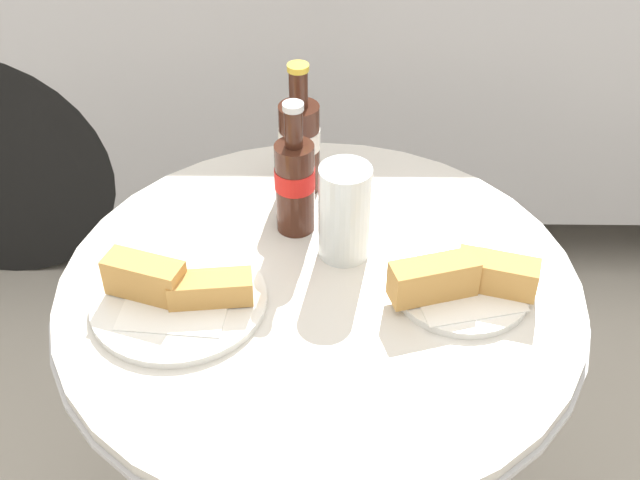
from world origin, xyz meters
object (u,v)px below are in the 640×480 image
(bistro_table, at_px, (320,346))
(cola_bottle_right, at_px, (295,182))
(drinking_glass, at_px, (345,216))
(lunch_plate_near, at_px, (462,282))
(cola_bottle_left, at_px, (299,142))
(lunch_plate_far, at_px, (176,293))

(bistro_table, relative_size, cola_bottle_right, 3.51)
(drinking_glass, distance_m, lunch_plate_near, 0.20)
(bistro_table, relative_size, cola_bottle_left, 3.43)
(lunch_plate_far, bearing_deg, cola_bottle_left, 60.41)
(cola_bottle_left, height_order, lunch_plate_near, cola_bottle_left)
(cola_bottle_left, distance_m, cola_bottle_right, 0.11)
(bistro_table, xyz_separation_m, drinking_glass, (0.04, 0.07, 0.21))
(cola_bottle_right, relative_size, drinking_glass, 1.45)
(bistro_table, bearing_deg, drinking_glass, 62.91)
(cola_bottle_left, height_order, cola_bottle_right, cola_bottle_left)
(cola_bottle_right, xyz_separation_m, lunch_plate_near, (0.25, -0.16, -0.06))
(cola_bottle_left, xyz_separation_m, cola_bottle_right, (-0.00, -0.11, -0.00))
(cola_bottle_left, bearing_deg, drinking_glass, -67.22)
(drinking_glass, distance_m, lunch_plate_far, 0.28)
(cola_bottle_right, height_order, lunch_plate_far, cola_bottle_right)
(cola_bottle_left, bearing_deg, bistro_table, -81.41)
(drinking_glass, relative_size, lunch_plate_near, 0.70)
(cola_bottle_right, relative_size, lunch_plate_far, 0.89)
(drinking_glass, xyz_separation_m, lunch_plate_near, (0.17, -0.09, -0.05))
(bistro_table, height_order, drinking_glass, drinking_glass)
(drinking_glass, xyz_separation_m, lunch_plate_far, (-0.24, -0.12, -0.05))
(cola_bottle_left, xyz_separation_m, lunch_plate_near, (0.24, -0.27, -0.07))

